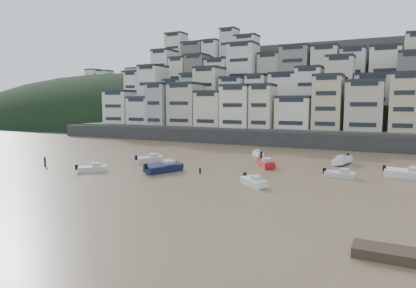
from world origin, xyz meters
The scene contains 16 objects.
ground centered at (0.00, 0.00, 0.00)m, with size 400.00×400.00×0.00m, color brown.
sea_strip centered at (-110.00, 145.00, 0.01)m, with size 340.00×340.00×0.00m, color #444F62.
harbor_wall centered at (10.00, 65.00, 1.75)m, with size 140.00×3.00×3.50m, color #38383A.
hillside centered at (14.73, 104.84, 13.01)m, with size 141.04×66.00×50.00m.
headland centered at (-95.00, 135.00, 0.02)m, with size 216.00×135.00×53.33m.
boat_f centered at (-4.61, 31.02, 0.75)m, with size 5.52×1.81×1.51m, color silver, non-canonical shape.
boat_e centered at (15.58, 35.46, 0.84)m, with size 6.16×2.02×1.68m, color #B1151A, non-canonical shape.
boat_i centered at (26.78, 43.84, 0.85)m, with size 6.26×2.05×1.71m, color white, non-canonical shape.
boat_b centered at (18.52, 21.13, 0.70)m, with size 5.10×1.67×1.39m, color white, non-canonical shape.
boat_h centered at (10.41, 46.98, 0.62)m, with size 4.52×1.48×1.23m, color white, non-canonical shape.
boat_d centered at (27.83, 31.59, 0.62)m, with size 4.52×1.48×1.23m, color silver, non-canonical shape.
boat_g centered at (36.58, 35.09, 0.90)m, with size 6.57×2.15×1.79m, color white, non-canonical shape.
boat_c centered at (2.99, 23.92, 0.93)m, with size 6.82×2.23×1.86m, color #141A40, non-canonical shape.
boat_j centered at (-7.22, 19.33, 0.65)m, with size 4.78×1.56×1.30m, color silver, non-canonical shape.
person_blue centered at (-17.89, 19.55, 0.87)m, with size 0.44×0.44×1.74m, color #2E16A7, non-canonical shape.
person_pink centered at (8.38, 25.68, 0.87)m, with size 0.44×0.44×1.74m, color #D69F97, non-canonical shape.
Camera 1 is at (34.05, -23.48, 10.67)m, focal length 32.00 mm.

